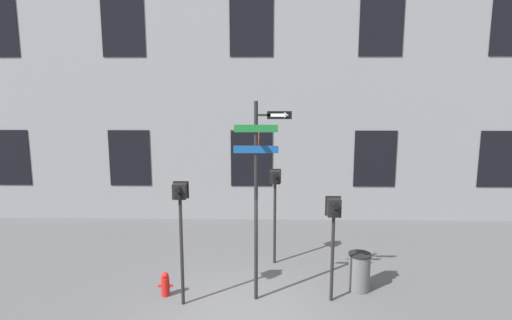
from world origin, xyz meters
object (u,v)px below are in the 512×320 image
Objects in this scene: pedestrian_signal_right at (334,220)px; trash_bin at (359,272)px; fire_hydrant at (165,284)px; street_sign_pole at (258,183)px; pedestrian_signal_across at (275,192)px; pedestrian_signal_left at (180,212)px.

pedestrian_signal_right is 1.82m from trash_bin.
pedestrian_signal_right is at bearing -2.20° from fire_hydrant.
street_sign_pole is 1.87× the size of pedestrian_signal_right.
street_sign_pole is 2.31m from pedestrian_signal_across.
pedestrian_signal_left is 1.15× the size of pedestrian_signal_right.
pedestrian_signal_left is at bearing -171.00° from street_sign_pole.
pedestrian_signal_across is at bearing 121.24° from pedestrian_signal_right.
pedestrian_signal_across is at bearing 78.14° from street_sign_pole.
fire_hydrant is at bearing 177.80° from pedestrian_signal_right.
pedestrian_signal_left reaches higher than fire_hydrant.
pedestrian_signal_right is 2.64× the size of trash_bin.
trash_bin is at bearing 35.13° from pedestrian_signal_right.
pedestrian_signal_left is at bearing -176.13° from pedestrian_signal_right.
pedestrian_signal_right reaches higher than trash_bin.
pedestrian_signal_across reaches higher than fire_hydrant.
street_sign_pole is 3.57m from trash_bin.
street_sign_pole reaches higher than fire_hydrant.
pedestrian_signal_across is at bearing 36.28° from fire_hydrant.
trash_bin is at bearing 11.37° from street_sign_pole.
street_sign_pole reaches higher than pedestrian_signal_across.
pedestrian_signal_right is 4.16× the size of fire_hydrant.
pedestrian_signal_left is at bearing -37.51° from fire_hydrant.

